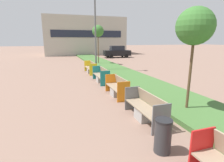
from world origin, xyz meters
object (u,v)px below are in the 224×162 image
(sapling_tree_near, at_px, (195,27))
(litter_bin, at_px, (163,136))
(street_lamp_post, at_px, (95,19))
(parked_car_distant, at_px, (117,52))
(bench_grey_frame, at_px, (145,110))
(bench_teal_frame, at_px, (101,77))
(bench_yellow_frame, at_px, (91,69))
(sapling_tree_far, at_px, (98,31))
(bench_orange_frame, at_px, (117,89))

(sapling_tree_near, bearing_deg, litter_bin, -141.74)
(street_lamp_post, height_order, parked_car_distant, street_lamp_post)
(bench_grey_frame, xyz_separation_m, bench_teal_frame, (0.00, 5.99, 0.00))
(bench_yellow_frame, height_order, parked_car_distant, parked_car_distant)
(bench_teal_frame, bearing_deg, litter_bin, -93.65)
(parked_car_distant, bearing_deg, litter_bin, -102.56)
(bench_grey_frame, distance_m, sapling_tree_far, 14.77)
(litter_bin, bearing_deg, bench_orange_frame, 83.95)
(bench_orange_frame, distance_m, bench_yellow_frame, 6.59)
(bench_orange_frame, height_order, sapling_tree_far, sapling_tree_far)
(bench_orange_frame, bearing_deg, bench_yellow_frame, 89.95)
(litter_bin, xyz_separation_m, sapling_tree_near, (2.37, 1.87, 2.77))
(street_lamp_post, height_order, sapling_tree_far, street_lamp_post)
(parked_car_distant, bearing_deg, bench_teal_frame, -108.84)
(bench_teal_frame, xyz_separation_m, sapling_tree_far, (1.88, 8.28, 3.31))
(street_lamp_post, bearing_deg, bench_teal_frame, -98.54)
(bench_yellow_frame, xyz_separation_m, sapling_tree_far, (1.88, 4.82, 3.30))
(bench_orange_frame, height_order, parked_car_distant, parked_car_distant)
(litter_bin, bearing_deg, street_lamp_post, 84.66)
(bench_orange_frame, height_order, sapling_tree_near, sapling_tree_near)
(bench_teal_frame, bearing_deg, street_lamp_post, 81.46)
(sapling_tree_far, bearing_deg, street_lamp_post, -106.77)
(bench_grey_frame, bearing_deg, street_lamp_post, 86.52)
(bench_orange_frame, relative_size, bench_teal_frame, 0.86)
(street_lamp_post, bearing_deg, parked_car_distant, 61.69)
(bench_yellow_frame, xyz_separation_m, litter_bin, (-0.50, -11.23, 0.07))
(bench_grey_frame, xyz_separation_m, litter_bin, (-0.49, -1.78, 0.07))
(bench_teal_frame, bearing_deg, sapling_tree_far, 77.21)
(bench_orange_frame, bearing_deg, parked_car_distant, 70.09)
(street_lamp_post, bearing_deg, bench_grey_frame, -93.48)
(bench_teal_frame, relative_size, street_lamp_post, 0.27)
(bench_yellow_frame, height_order, litter_bin, bench_yellow_frame)
(bench_yellow_frame, bearing_deg, parked_car_distant, 60.65)
(bench_orange_frame, distance_m, bench_teal_frame, 3.13)
(street_lamp_post, distance_m, sapling_tree_near, 10.12)
(bench_yellow_frame, relative_size, sapling_tree_near, 0.60)
(sapling_tree_near, bearing_deg, bench_teal_frame, 107.67)
(bench_orange_frame, distance_m, sapling_tree_far, 12.02)
(bench_yellow_frame, distance_m, sapling_tree_near, 9.95)
(litter_bin, height_order, parked_car_distant, parked_car_distant)
(litter_bin, distance_m, sapling_tree_near, 4.10)
(bench_grey_frame, bearing_deg, sapling_tree_near, 2.98)
(bench_teal_frame, height_order, litter_bin, bench_teal_frame)
(street_lamp_post, bearing_deg, litter_bin, -95.34)
(sapling_tree_far, bearing_deg, parked_car_distant, 55.79)
(bench_teal_frame, distance_m, litter_bin, 7.79)
(bench_grey_frame, distance_m, sapling_tree_near, 3.41)
(bench_orange_frame, xyz_separation_m, bench_teal_frame, (0.00, 3.13, 0.01))
(bench_grey_frame, height_order, street_lamp_post, street_lamp_post)
(bench_grey_frame, height_order, bench_teal_frame, same)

